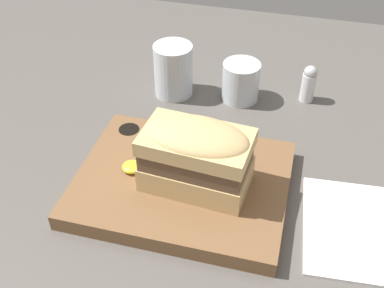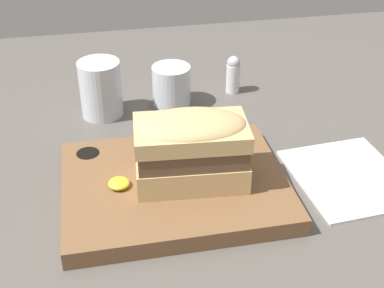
{
  "view_description": "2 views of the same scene",
  "coord_description": "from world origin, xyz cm",
  "px_view_note": "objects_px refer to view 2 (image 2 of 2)",
  "views": [
    {
      "loc": [
        14.05,
        -52.25,
        52.46
      ],
      "look_at": [
        1.03,
        -2.51,
        9.62
      ],
      "focal_mm": 45.0,
      "sensor_mm": 36.0,
      "label": 1
    },
    {
      "loc": [
        -9.06,
        -61.97,
        47.92
      ],
      "look_at": [
        2.19,
        -5.5,
        10.7
      ],
      "focal_mm": 50.0,
      "sensor_mm": 36.0,
      "label": 2
    }
  ],
  "objects_px": {
    "serving_board": "(177,185)",
    "sandwich": "(191,146)",
    "wine_glass": "(171,87)",
    "napkin": "(349,177)",
    "salt_shaker": "(233,74)",
    "water_glass": "(101,92)"
  },
  "relations": [
    {
      "from": "serving_board",
      "to": "napkin",
      "type": "xyz_separation_m",
      "value": [
        0.25,
        -0.02,
        -0.01
      ]
    },
    {
      "from": "water_glass",
      "to": "napkin",
      "type": "height_order",
      "value": "water_glass"
    },
    {
      "from": "serving_board",
      "to": "wine_glass",
      "type": "xyz_separation_m",
      "value": [
        0.04,
        0.26,
        0.02
      ]
    },
    {
      "from": "water_glass",
      "to": "napkin",
      "type": "xyz_separation_m",
      "value": [
        0.34,
        -0.26,
        -0.04
      ]
    },
    {
      "from": "water_glass",
      "to": "salt_shaker",
      "type": "distance_m",
      "value": 0.25
    },
    {
      "from": "serving_board",
      "to": "sandwich",
      "type": "relative_size",
      "value": 1.98
    },
    {
      "from": "wine_glass",
      "to": "napkin",
      "type": "distance_m",
      "value": 0.35
    },
    {
      "from": "serving_board",
      "to": "salt_shaker",
      "type": "height_order",
      "value": "salt_shaker"
    },
    {
      "from": "sandwich",
      "to": "wine_glass",
      "type": "height_order",
      "value": "sandwich"
    },
    {
      "from": "serving_board",
      "to": "water_glass",
      "type": "bearing_deg",
      "value": 109.88
    },
    {
      "from": "wine_glass",
      "to": "water_glass",
      "type": "bearing_deg",
      "value": -174.02
    },
    {
      "from": "water_glass",
      "to": "wine_glass",
      "type": "xyz_separation_m",
      "value": [
        0.12,
        0.01,
        -0.01
      ]
    },
    {
      "from": "wine_glass",
      "to": "napkin",
      "type": "relative_size",
      "value": 0.39
    },
    {
      "from": "water_glass",
      "to": "salt_shaker",
      "type": "relative_size",
      "value": 1.38
    },
    {
      "from": "water_glass",
      "to": "wine_glass",
      "type": "distance_m",
      "value": 0.12
    },
    {
      "from": "water_glass",
      "to": "napkin",
      "type": "relative_size",
      "value": 0.53
    },
    {
      "from": "serving_board",
      "to": "sandwich",
      "type": "height_order",
      "value": "sandwich"
    },
    {
      "from": "wine_glass",
      "to": "salt_shaker",
      "type": "bearing_deg",
      "value": 12.21
    },
    {
      "from": "sandwich",
      "to": "water_glass",
      "type": "height_order",
      "value": "sandwich"
    },
    {
      "from": "serving_board",
      "to": "water_glass",
      "type": "relative_size",
      "value": 3.11
    },
    {
      "from": "salt_shaker",
      "to": "serving_board",
      "type": "bearing_deg",
      "value": -118.78
    },
    {
      "from": "sandwich",
      "to": "serving_board",
      "type": "bearing_deg",
      "value": 159.79
    }
  ]
}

